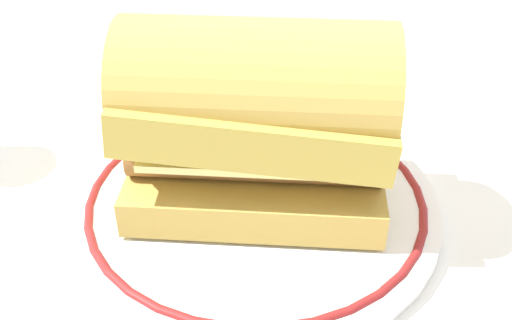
{
  "coord_description": "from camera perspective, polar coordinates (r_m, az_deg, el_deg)",
  "views": [
    {
      "loc": [
        0.02,
        -0.33,
        0.29
      ],
      "look_at": [
        -0.02,
        0.01,
        0.04
      ],
      "focal_mm": 43.86,
      "sensor_mm": 36.0,
      "label": 1
    }
  ],
  "objects": [
    {
      "name": "plate",
      "position": [
        0.45,
        0.0,
        -3.89
      ],
      "size": [
        0.26,
        0.26,
        0.01
      ],
      "color": "white",
      "rests_on": "ground_plane"
    },
    {
      "name": "ground_plane",
      "position": [
        0.44,
        2.67,
        -6.1
      ],
      "size": [
        1.5,
        1.5,
        0.0
      ],
      "primitive_type": "plane",
      "color": "white"
    },
    {
      "name": "sausage_sandwich",
      "position": [
        0.41,
        0.0,
        4.05
      ],
      "size": [
        0.18,
        0.11,
        0.13
      ],
      "rotation": [
        0.0,
        0.0,
        0.04
      ],
      "color": "tan",
      "rests_on": "plate"
    }
  ]
}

